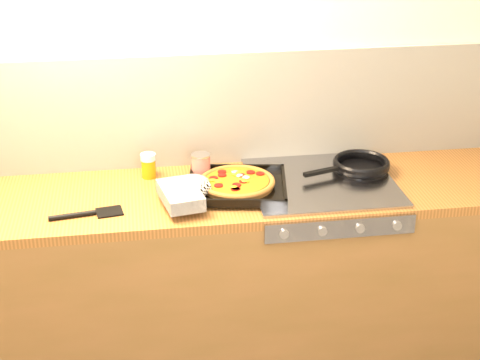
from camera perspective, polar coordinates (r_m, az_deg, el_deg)
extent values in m
plane|color=beige|center=(3.18, -2.67, 7.20)|extent=(3.20, 0.00, 3.20)
cube|color=white|center=(3.20, -2.61, 5.43)|extent=(3.20, 0.02, 0.50)
cube|color=brown|center=(3.26, -1.81, -8.28)|extent=(3.20, 0.60, 0.86)
cube|color=#9B5F30|center=(3.04, -1.92, -1.16)|extent=(3.20, 0.60, 0.04)
cube|color=#98979C|center=(2.88, 7.77, -3.68)|extent=(0.60, 0.03, 0.08)
cylinder|color=#A5A5AA|center=(2.81, 3.43, -4.18)|extent=(0.04, 0.02, 0.04)
cylinder|color=#A5A5AA|center=(2.85, 6.40, -3.94)|extent=(0.04, 0.02, 0.04)
cylinder|color=#A5A5AA|center=(2.89, 9.28, -3.70)|extent=(0.04, 0.02, 0.04)
cylinder|color=#A5A5AA|center=(2.93, 12.09, -3.46)|extent=(0.04, 0.02, 0.04)
cube|color=#98979C|center=(3.11, 6.33, -0.19)|extent=(0.60, 0.56, 0.02)
cube|color=black|center=(3.01, -0.23, -0.57)|extent=(0.45, 0.41, 0.01)
cube|color=black|center=(3.16, -0.19, 1.02)|extent=(0.40, 0.08, 0.02)
cube|color=black|center=(2.85, -0.28, -1.71)|extent=(0.40, 0.08, 0.02)
cube|color=black|center=(3.01, 3.45, -0.29)|extent=(0.07, 0.35, 0.02)
cube|color=black|center=(3.01, -3.92, -0.26)|extent=(0.07, 0.35, 0.02)
cylinder|color=olive|center=(3.00, -0.24, -0.29)|extent=(0.34, 0.34, 0.02)
torus|color=olive|center=(3.00, -0.24, -0.12)|extent=(0.36, 0.36, 0.02)
cylinder|color=#BE6617|center=(3.00, -0.24, -0.08)|extent=(0.30, 0.30, 0.01)
cylinder|color=maroon|center=(2.98, 0.28, -0.09)|extent=(0.04, 0.04, 0.00)
cylinder|color=maroon|center=(3.07, -1.41, 0.64)|extent=(0.04, 0.04, 0.00)
cylinder|color=maroon|center=(2.92, -0.38, -0.70)|extent=(0.04, 0.04, 0.00)
cylinder|color=maroon|center=(3.01, -2.06, 0.15)|extent=(0.04, 0.04, 0.00)
cylinder|color=maroon|center=(3.06, 0.84, 0.60)|extent=(0.04, 0.04, 0.00)
cylinder|color=maroon|center=(3.04, 0.03, 0.37)|extent=(0.04, 0.04, 0.00)
cylinder|color=maroon|center=(2.95, -1.68, -0.43)|extent=(0.04, 0.04, 0.00)
cylinder|color=maroon|center=(3.05, 1.58, 0.50)|extent=(0.04, 0.04, 0.00)
cylinder|color=maroon|center=(2.92, -0.33, -0.67)|extent=(0.04, 0.04, 0.00)
cylinder|color=maroon|center=(2.95, -0.27, -0.39)|extent=(0.04, 0.04, 0.00)
cylinder|color=maroon|center=(3.04, -1.40, 0.38)|extent=(0.04, 0.04, 0.00)
ellipsoid|color=gold|center=(2.98, -1.72, -0.07)|extent=(0.03, 0.03, 0.01)
ellipsoid|color=gold|center=(2.99, -2.15, -0.01)|extent=(0.03, 0.03, 0.01)
ellipsoid|color=gold|center=(3.04, -0.39, 0.43)|extent=(0.03, 0.03, 0.01)
ellipsoid|color=gold|center=(3.07, -0.45, 0.73)|extent=(0.03, 0.03, 0.01)
ellipsoid|color=gold|center=(2.93, -0.50, -0.54)|extent=(0.03, 0.03, 0.01)
ellipsoid|color=gold|center=(2.98, 0.41, -0.10)|extent=(0.03, 0.03, 0.01)
ellipsoid|color=gold|center=(2.99, 0.20, 0.04)|extent=(0.03, 0.03, 0.01)
ellipsoid|color=gold|center=(2.97, -1.66, -0.15)|extent=(0.03, 0.03, 0.01)
ellipsoid|color=gold|center=(3.06, -0.11, 0.60)|extent=(0.03, 0.03, 0.01)
ellipsoid|color=silver|center=(3.07, -0.40, 0.65)|extent=(0.03, 0.03, 0.01)
ellipsoid|color=silver|center=(3.03, -0.03, 0.35)|extent=(0.03, 0.03, 0.01)
ellipsoid|color=silver|center=(3.02, 0.47, 0.21)|extent=(0.03, 0.03, 0.01)
cube|color=black|center=(2.88, -4.65, -1.17)|extent=(0.18, 0.26, 0.05)
ellipsoid|color=black|center=(2.97, -3.71, -0.25)|extent=(0.16, 0.16, 0.06)
cylinder|color=black|center=(2.90, -3.13, -0.92)|extent=(0.10, 0.11, 0.05)
cylinder|color=black|center=(3.23, 9.36, 0.87)|extent=(0.28, 0.28, 0.01)
torus|color=black|center=(3.22, 9.39, 1.24)|extent=(0.31, 0.31, 0.03)
cube|color=black|center=(3.11, 6.41, 0.67)|extent=(0.18, 0.07, 0.02)
cylinder|color=maroon|center=(3.11, -3.05, 1.02)|extent=(0.09, 0.09, 0.11)
cylinder|color=#B2B2B7|center=(3.09, -3.07, 1.95)|extent=(0.09, 0.09, 0.01)
cylinder|color=#B2B2B7|center=(3.14, -3.03, 0.11)|extent=(0.09, 0.09, 0.01)
cylinder|color=orange|center=(3.16, -7.10, 0.89)|extent=(0.07, 0.07, 0.08)
cylinder|color=silver|center=(3.14, -7.15, 1.78)|extent=(0.08, 0.08, 0.03)
cylinder|color=#AB8748|center=(3.20, 0.00, 0.84)|extent=(0.26, 0.05, 0.02)
ellipsoid|color=#AB8748|center=(3.21, 2.51, 0.85)|extent=(0.06, 0.05, 0.02)
cube|color=black|center=(2.90, -10.10, -2.43)|extent=(0.11, 0.10, 0.01)
cylinder|color=black|center=(2.88, -12.88, -2.70)|extent=(0.18, 0.05, 0.02)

